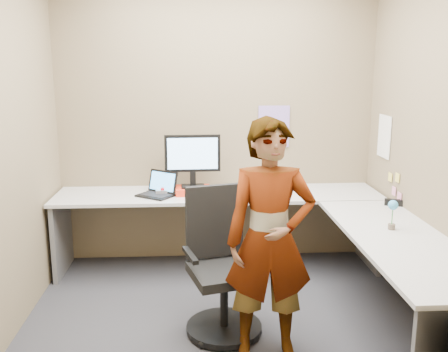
{
  "coord_description": "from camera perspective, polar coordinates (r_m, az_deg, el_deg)",
  "views": [
    {
      "loc": [
        -0.21,
        -3.45,
        1.87
      ],
      "look_at": [
        0.01,
        0.25,
        1.05
      ],
      "focal_mm": 40.0,
      "sensor_mm": 36.0,
      "label": 1
    }
  ],
  "objects": [
    {
      "name": "ground",
      "position": [
        3.93,
        0.11,
        -15.94
      ],
      "size": [
        3.0,
        3.0,
        0.0
      ],
      "primitive_type": "plane",
      "color": "#242429",
      "rests_on": "ground"
    },
    {
      "name": "wall_back",
      "position": [
        4.78,
        -0.86,
        6.23
      ],
      "size": [
        3.0,
        0.0,
        3.0
      ],
      "primitive_type": "plane",
      "rotation": [
        1.57,
        0.0,
        0.0
      ],
      "color": "brown",
      "rests_on": "ground"
    },
    {
      "name": "wall_right",
      "position": [
        3.89,
        22.83,
        3.81
      ],
      "size": [
        0.0,
        2.7,
        2.7
      ],
      "primitive_type": "plane",
      "rotation": [
        1.57,
        0.0,
        -1.57
      ],
      "color": "brown",
      "rests_on": "ground"
    },
    {
      "name": "wall_left",
      "position": [
        3.72,
        -23.68,
        3.38
      ],
      "size": [
        0.0,
        2.7,
        2.7
      ],
      "primitive_type": "plane",
      "rotation": [
        1.57,
        0.0,
        1.57
      ],
      "color": "brown",
      "rests_on": "ground"
    },
    {
      "name": "desk",
      "position": [
        4.1,
        5.92,
        -5.83
      ],
      "size": [
        2.98,
        2.58,
        0.73
      ],
      "color": "#B8B8B8",
      "rests_on": "ground"
    },
    {
      "name": "paper_ream",
      "position": [
        4.55,
        -3.56,
        -1.66
      ],
      "size": [
        0.32,
        0.24,
        0.06
      ],
      "primitive_type": "cube",
      "rotation": [
        0.0,
        0.0,
        0.04
      ],
      "color": "red",
      "rests_on": "desk"
    },
    {
      "name": "monitor",
      "position": [
        4.5,
        -3.61,
        2.25
      ],
      "size": [
        0.5,
        0.15,
        0.47
      ],
      "rotation": [
        0.0,
        0.0,
        0.04
      ],
      "color": "black",
      "rests_on": "paper_ream"
    },
    {
      "name": "laptop",
      "position": [
        4.52,
        -7.47,
        -1.52
      ],
      "size": [
        0.39,
        0.38,
        0.22
      ],
      "rotation": [
        0.0,
        0.0,
        -0.61
      ],
      "color": "black",
      "rests_on": "desk"
    },
    {
      "name": "trackball_mouse",
      "position": [
        4.55,
        -7.02,
        -1.81
      ],
      "size": [
        0.12,
        0.08,
        0.07
      ],
      "color": "#B7B7BC",
      "rests_on": "desk"
    },
    {
      "name": "origami",
      "position": [
        4.37,
        2.78,
        -2.26
      ],
      "size": [
        0.1,
        0.1,
        0.06
      ],
      "primitive_type": "cone",
      "color": "white",
      "rests_on": "desk"
    },
    {
      "name": "stapler",
      "position": [
        4.39,
        18.83,
        -2.88
      ],
      "size": [
        0.15,
        0.09,
        0.05
      ],
      "primitive_type": "cube",
      "rotation": [
        0.0,
        0.0,
        -0.38
      ],
      "color": "black",
      "rests_on": "desk"
    },
    {
      "name": "flower",
      "position": [
        3.73,
        18.72,
        -3.71
      ],
      "size": [
        0.07,
        0.07,
        0.22
      ],
      "color": "brown",
      "rests_on": "desk"
    },
    {
      "name": "calendar_purple",
      "position": [
        4.83,
        5.71,
        5.64
      ],
      "size": [
        0.3,
        0.01,
        0.4
      ],
      "primitive_type": "cube",
      "color": "#846BB7",
      "rests_on": "wall_back"
    },
    {
      "name": "calendar_white",
      "position": [
        4.71,
        17.85,
        4.32
      ],
      "size": [
        0.01,
        0.28,
        0.38
      ],
      "primitive_type": "cube",
      "color": "white",
      "rests_on": "wall_right"
    },
    {
      "name": "sticky_note_a",
      "position": [
        4.44,
        19.2,
        -0.18
      ],
      "size": [
        0.01,
        0.07,
        0.07
      ],
      "primitive_type": "cube",
      "color": "#F2E059",
      "rests_on": "wall_right"
    },
    {
      "name": "sticky_note_b",
      "position": [
        4.52,
        18.85,
        -1.65
      ],
      "size": [
        0.01,
        0.07,
        0.07
      ],
      "primitive_type": "cube",
      "color": "pink",
      "rests_on": "wall_right"
    },
    {
      "name": "sticky_note_c",
      "position": [
        4.41,
        19.41,
        -2.28
      ],
      "size": [
        0.01,
        0.07,
        0.07
      ],
      "primitive_type": "cube",
      "color": "pink",
      "rests_on": "wall_right"
    },
    {
      "name": "sticky_note_d",
      "position": [
        4.58,
        18.47,
        -0.13
      ],
      "size": [
        0.01,
        0.07,
        0.07
      ],
      "primitive_type": "cube",
      "color": "#F2E059",
      "rests_on": "wall_right"
    },
    {
      "name": "office_chair",
      "position": [
        3.61,
        -0.31,
        -11.22
      ],
      "size": [
        0.58,
        0.56,
        1.02
      ],
      "rotation": [
        0.0,
        0.0,
        0.27
      ],
      "color": "black",
      "rests_on": "ground"
    },
    {
      "name": "person",
      "position": [
        3.22,
        5.26,
        -7.3
      ],
      "size": [
        0.58,
        0.39,
        1.57
      ],
      "primitive_type": "imported",
      "rotation": [
        0.0,
        0.0,
        -0.03
      ],
      "color": "#999399",
      "rests_on": "ground"
    }
  ]
}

